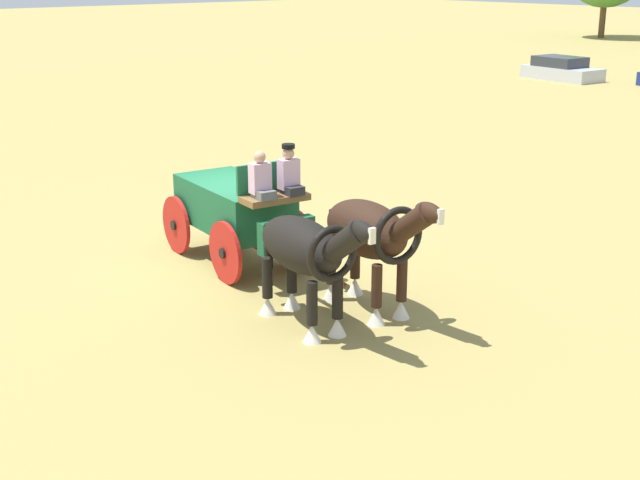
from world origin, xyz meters
The scene contains 5 objects.
ground_plane centered at (0.00, 0.00, 0.00)m, with size 220.00×220.00×0.00m, color #9E8C4C.
show_wagon centered at (0.19, -0.03, 1.13)m, with size 5.75×2.09×2.62m.
draft_horse_near centered at (3.77, 0.14, 1.39)m, with size 2.99×1.21×2.27m.
draft_horse_off centered at (3.61, -1.15, 1.33)m, with size 3.06×1.15×2.19m.
parked_vehicle_a centered at (-13.10, 30.25, 0.51)m, with size 4.29×2.30×1.18m.
Camera 1 is at (13.95, -9.79, 5.71)m, focal length 49.55 mm.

